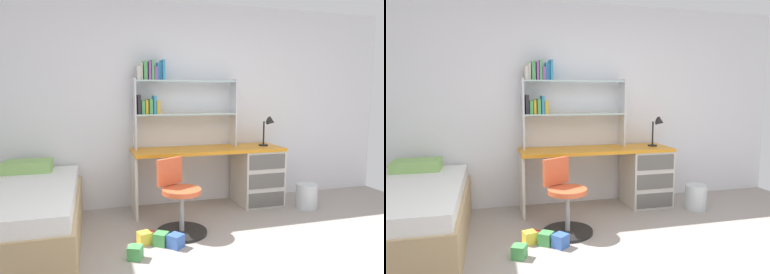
# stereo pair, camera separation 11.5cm
# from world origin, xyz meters

# --- Properties ---
(room_shell) EXTENTS (5.83, 6.07, 2.56)m
(room_shell) POSITION_xyz_m (-1.25, 1.26, 1.28)
(room_shell) COLOR silver
(room_shell) RESTS_ON ground_plane
(desk) EXTENTS (1.88, 0.56, 0.75)m
(desk) POSITION_xyz_m (0.71, 2.23, 0.42)
(desk) COLOR orange
(desk) RESTS_ON ground_plane
(bookshelf_hutch) EXTENTS (1.30, 0.22, 1.07)m
(bookshelf_hutch) POSITION_xyz_m (-0.23, 2.39, 1.40)
(bookshelf_hutch) COLOR silver
(bookshelf_hutch) RESTS_ON desk
(desk_lamp) EXTENTS (0.20, 0.17, 0.38)m
(desk_lamp) POSITION_xyz_m (1.04, 2.20, 1.01)
(desk_lamp) COLOR black
(desk_lamp) RESTS_ON desk
(swivel_chair) EXTENTS (0.52, 0.52, 0.76)m
(swivel_chair) POSITION_xyz_m (-0.33, 1.54, 0.30)
(swivel_chair) COLOR black
(swivel_chair) RESTS_ON ground_plane
(bed_platform) EXTENTS (1.09, 1.89, 0.70)m
(bed_platform) POSITION_xyz_m (-1.85, 1.58, 0.29)
(bed_platform) COLOR tan
(bed_platform) RESTS_ON ground_plane
(waste_bin) EXTENTS (0.26, 0.26, 0.31)m
(waste_bin) POSITION_xyz_m (1.39, 1.85, 0.15)
(waste_bin) COLOR silver
(waste_bin) RESTS_ON ground_plane
(toy_block_red_0) EXTENTS (0.10, 0.10, 0.08)m
(toy_block_red_0) POSITION_xyz_m (-0.65, 1.45, 0.04)
(toy_block_red_0) COLOR red
(toy_block_red_0) RESTS_ON ground_plane
(toy_block_green_2) EXTENTS (0.17, 0.17, 0.12)m
(toy_block_green_2) POSITION_xyz_m (-0.57, 1.29, 0.06)
(toy_block_green_2) COLOR #479E51
(toy_block_green_2) RESTS_ON ground_plane
(toy_block_blue_3) EXTENTS (0.18, 0.18, 0.13)m
(toy_block_blue_3) POSITION_xyz_m (-0.45, 1.21, 0.06)
(toy_block_blue_3) COLOR #3860B7
(toy_block_blue_3) RESTS_ON ground_plane
(toy_block_yellow_4) EXTENTS (0.14, 0.14, 0.12)m
(toy_block_yellow_4) POSITION_xyz_m (-0.72, 1.37, 0.06)
(toy_block_yellow_4) COLOR gold
(toy_block_yellow_4) RESTS_ON ground_plane
(toy_block_green_5) EXTENTS (0.15, 0.15, 0.12)m
(toy_block_green_5) POSITION_xyz_m (-0.84, 1.08, 0.06)
(toy_block_green_5) COLOR #479E51
(toy_block_green_5) RESTS_ON ground_plane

